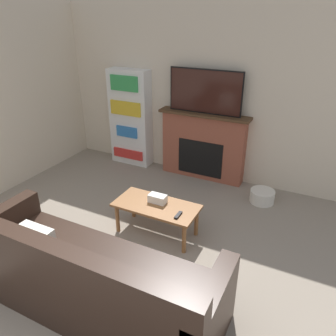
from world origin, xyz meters
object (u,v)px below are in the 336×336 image
(fireplace, at_px, (203,146))
(bookshelf, at_px, (130,118))
(tv, at_px, (205,92))
(couch, at_px, (90,280))
(coffee_table, at_px, (156,209))
(storage_basket, at_px, (262,196))

(fireplace, bearing_deg, bookshelf, -179.03)
(tv, distance_m, couch, 3.18)
(coffee_table, distance_m, storage_basket, 1.71)
(fireplace, xyz_separation_m, coffee_table, (0.07, -1.73, -0.20))
(tv, bearing_deg, couch, -88.96)
(fireplace, distance_m, bookshelf, 1.39)
(fireplace, distance_m, coffee_table, 1.74)
(couch, height_order, storage_basket, couch)
(couch, relative_size, bookshelf, 1.47)
(couch, height_order, coffee_table, couch)
(tv, xyz_separation_m, storage_basket, (1.09, -0.36, -1.34))
(tv, distance_m, bookshelf, 1.49)
(storage_basket, bearing_deg, fireplace, 160.74)
(tv, height_order, bookshelf, tv)
(storage_basket, bearing_deg, coffee_table, -127.36)
(couch, bearing_deg, bookshelf, 115.49)
(storage_basket, bearing_deg, bookshelf, 171.68)
(couch, height_order, bookshelf, bookshelf)
(fireplace, relative_size, storage_basket, 4.15)
(fireplace, distance_m, storage_basket, 1.25)
(bookshelf, bearing_deg, couch, -64.51)
(fireplace, height_order, tv, tv)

